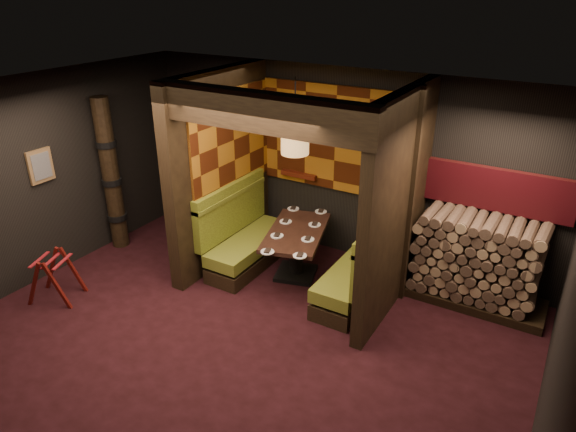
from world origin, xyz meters
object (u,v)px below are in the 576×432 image
(luggage_rack, at_px, (54,275))
(dining_table, at_px, (296,245))
(booth_bench_left, at_px, (245,239))
(firewood_stack, at_px, (482,262))
(pendant_lamp, at_px, (295,137))
(totem_column, at_px, (111,176))
(booth_bench_right, at_px, (362,273))

(luggage_rack, bearing_deg, dining_table, 40.99)
(booth_bench_left, bearing_deg, firewood_stack, 12.17)
(pendant_lamp, xyz_separation_m, totem_column, (-2.93, -0.58, -0.90))
(booth_bench_right, distance_m, dining_table, 1.06)
(dining_table, bearing_deg, totem_column, -167.82)
(pendant_lamp, bearing_deg, firewood_stack, 15.51)
(luggage_rack, xyz_separation_m, firewood_stack, (4.89, 2.78, 0.26))
(booth_bench_left, distance_m, firewood_stack, 3.33)
(booth_bench_right, height_order, luggage_rack, booth_bench_right)
(booth_bench_left, distance_m, totem_column, 2.30)
(pendant_lamp, height_order, totem_column, pendant_lamp)
(luggage_rack, height_order, totem_column, totem_column)
(booth_bench_left, relative_size, firewood_stack, 0.92)
(firewood_stack, bearing_deg, totem_column, -166.81)
(dining_table, xyz_separation_m, luggage_rack, (-2.48, -2.16, -0.14))
(booth_bench_right, height_order, firewood_stack, firewood_stack)
(luggage_rack, bearing_deg, booth_bench_right, 30.41)
(luggage_rack, bearing_deg, firewood_stack, 29.58)
(booth_bench_left, relative_size, luggage_rack, 2.08)
(dining_table, xyz_separation_m, totem_column, (-2.93, -0.63, 0.70))
(pendant_lamp, distance_m, luggage_rack, 3.69)
(pendant_lamp, relative_size, luggage_rack, 1.28)
(booth_bench_left, distance_m, luggage_rack, 2.65)
(dining_table, height_order, luggage_rack, dining_table)
(pendant_lamp, bearing_deg, totem_column, -168.75)
(dining_table, xyz_separation_m, pendant_lamp, (0.00, -0.05, 1.60))
(firewood_stack, bearing_deg, pendant_lamp, -164.49)
(booth_bench_left, relative_size, dining_table, 1.05)
(booth_bench_left, bearing_deg, pendant_lamp, 2.20)
(booth_bench_right, relative_size, pendant_lamp, 1.62)
(dining_table, bearing_deg, luggage_rack, -139.01)
(dining_table, bearing_deg, booth_bench_right, -4.47)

